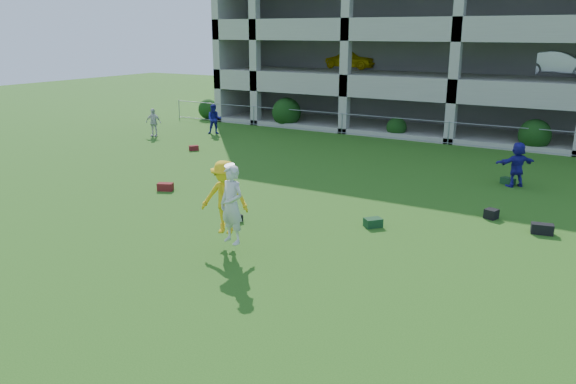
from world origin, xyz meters
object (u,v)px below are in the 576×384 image
Objects in this scene: parking_garage at (494,24)px; bystander_a at (214,119)px; bystander_d at (517,164)px; crate_d at (491,214)px; frisbee_contest at (227,199)px; bystander_b at (153,122)px.

bystander_a is at bearing -134.76° from parking_garage.
bystander_d is (16.60, -3.19, 0.01)m from bystander_a.
crate_d is (16.62, -7.53, -0.69)m from bystander_a.
frisbee_contest is at bearing -92.43° from parking_garage.
bystander_a is 18.10m from parking_garage.
crate_d is 8.42m from frisbee_contest.
bystander_b is (-2.42, -2.32, -0.07)m from bystander_a.
crate_d is 21.16m from parking_garage.
bystander_b is 4.39× the size of crate_d.
bystander_d reaches higher than bystander_a.
bystander_a is at bearing 155.61° from crate_d.
bystander_a is 0.82× the size of frisbee_contest.
bystander_d is at bearing -19.75° from bystander_b.
bystander_d is at bearing 62.56° from frisbee_contest.
frisbee_contest is (-5.50, -10.58, 0.55)m from bystander_d.
parking_garage reaches higher than bystander_b.
parking_garage is at bearing 102.51° from crate_d.
bystander_b is 21.36m from parking_garage.
bystander_d is at bearing 90.25° from crate_d.
bystander_b is 17.73m from frisbee_contest.
bystander_a is 17.70m from frisbee_contest.
parking_garage is (12.21, 12.32, 5.18)m from bystander_a.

